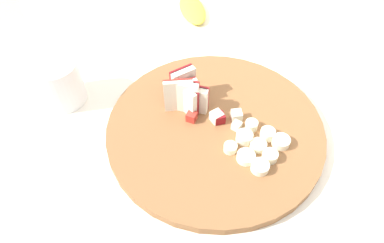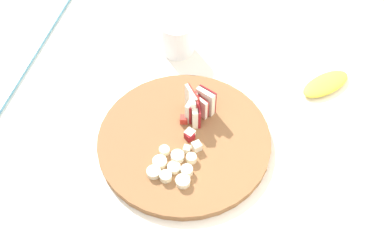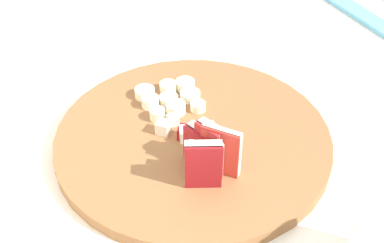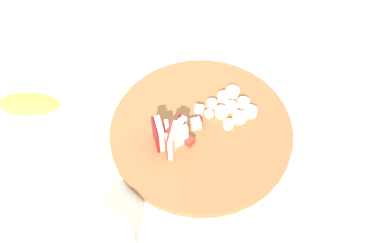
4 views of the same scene
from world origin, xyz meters
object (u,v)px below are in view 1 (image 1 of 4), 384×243
object	(u,v)px
cutting_board	(215,129)
banana_slice_rows	(258,146)
banana_peel	(192,9)
small_jar	(59,82)
apple_wedge_fan	(186,94)
apple_dice_pile	(220,118)

from	to	relation	value
cutting_board	banana_slice_rows	distance (m)	0.08
cutting_board	banana_peel	xyz separation A→B (m)	(-0.23, 0.30, 0.00)
cutting_board	small_jar	size ratio (longest dim) A/B	4.36
apple_wedge_fan	apple_dice_pile	bearing A→B (deg)	-0.99
banana_slice_rows	cutting_board	bearing A→B (deg)	176.07
cutting_board	banana_slice_rows	xyz separation A→B (m)	(0.08, -0.01, 0.02)
apple_dice_pile	cutting_board	bearing A→B (deg)	-93.85
cutting_board	banana_peel	bearing A→B (deg)	127.81
cutting_board	banana_slice_rows	size ratio (longest dim) A/B	3.92
apple_wedge_fan	banana_peel	size ratio (longest dim) A/B	0.57
apple_wedge_fan	banana_slice_rows	world-z (taller)	apple_wedge_fan
banana_peel	cutting_board	bearing A→B (deg)	-52.19
apple_wedge_fan	small_jar	bearing A→B (deg)	-156.30
banana_peel	apple_wedge_fan	bearing A→B (deg)	-60.15
apple_wedge_fan	small_jar	world-z (taller)	small_jar
apple_wedge_fan	small_jar	distance (m)	0.24
apple_wedge_fan	banana_peel	bearing A→B (deg)	119.85
apple_dice_pile	small_jar	distance (m)	0.30
apple_dice_pile	apple_wedge_fan	bearing A→B (deg)	179.01
apple_dice_pile	small_jar	bearing A→B (deg)	-161.87
apple_wedge_fan	small_jar	size ratio (longest dim) A/B	0.89
cutting_board	apple_dice_pile	world-z (taller)	apple_dice_pile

